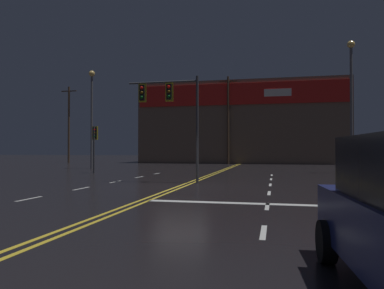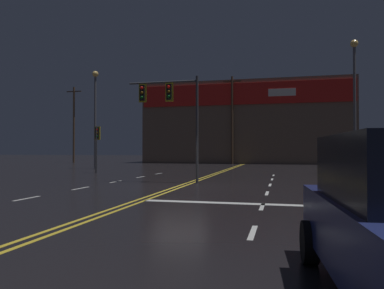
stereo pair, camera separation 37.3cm
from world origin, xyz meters
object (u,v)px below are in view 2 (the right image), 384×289
Objects in this scene: traffic_signal_median at (169,102)px; streetlight_median_approach at (95,106)px; traffic_signal_corner_northwest at (97,139)px; streetlight_near_left at (355,88)px.

streetlight_median_approach reaches higher than traffic_signal_median.
traffic_signal_corner_northwest is 0.35× the size of streetlight_near_left.
traffic_signal_corner_northwest is at bearing 139.65° from traffic_signal_median.
streetlight_median_approach is at bearing 131.32° from traffic_signal_median.
traffic_signal_corner_northwest is at bearing -167.71° from streetlight_near_left.
streetlight_near_left is at bearing -5.23° from streetlight_median_approach.
streetlight_median_approach is (-21.97, 2.01, -0.43)m from streetlight_near_left.
traffic_signal_median is at bearing -48.68° from streetlight_median_approach.
traffic_signal_corner_northwest is at bearing -60.64° from streetlight_median_approach.
traffic_signal_median is at bearing -136.35° from streetlight_near_left.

